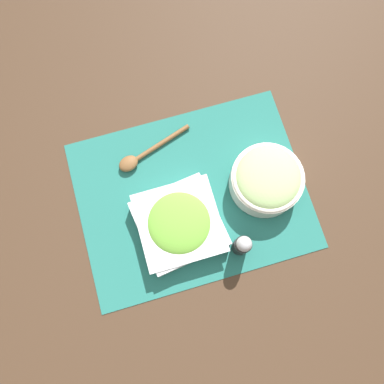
% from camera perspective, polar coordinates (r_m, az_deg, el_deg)
% --- Properties ---
extents(ground_plane, '(3.00, 3.00, 0.00)m').
position_cam_1_polar(ground_plane, '(0.96, -0.00, -0.46)').
color(ground_plane, '#422D1E').
extents(placemat, '(0.58, 0.45, 0.00)m').
position_cam_1_polar(placemat, '(0.96, -0.00, -0.44)').
color(placemat, '#236B60').
rests_on(placemat, ground_plane).
extents(lettuce_bowl, '(0.22, 0.22, 0.06)m').
position_cam_1_polar(lettuce_bowl, '(0.91, -1.95, -4.87)').
color(lettuce_bowl, white).
rests_on(lettuce_bowl, placemat).
extents(cucumber_bowl, '(0.18, 0.18, 0.09)m').
position_cam_1_polar(cucumber_bowl, '(0.94, 11.31, 1.90)').
color(cucumber_bowl, silver).
rests_on(cucumber_bowl, placemat).
extents(wooden_spoon, '(0.21, 0.09, 0.02)m').
position_cam_1_polar(wooden_spoon, '(0.98, -7.90, 5.40)').
color(wooden_spoon, brown).
rests_on(wooden_spoon, placemat).
extents(pepper_shaker, '(0.04, 0.04, 0.11)m').
position_cam_1_polar(pepper_shaker, '(0.89, 7.65, -8.06)').
color(pepper_shaker, black).
rests_on(pepper_shaker, placemat).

